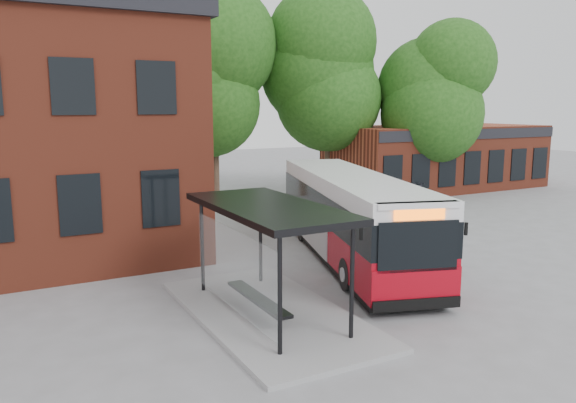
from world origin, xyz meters
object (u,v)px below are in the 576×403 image
bicycle_3 (400,196)px  bicycle_5 (417,192)px  bicycle_0 (370,197)px  bicycle_1 (379,197)px  bicycle_2 (409,198)px  bus_shelter (268,260)px  bicycle_4 (408,197)px  city_bus (350,217)px

bicycle_3 → bicycle_5: (1.59, 0.45, 0.05)m
bicycle_3 → bicycle_5: 1.65m
bicycle_0 → bicycle_1: 0.55m
bicycle_1 → bicycle_2: bicycle_1 is taller
bus_shelter → bicycle_5: 19.09m
bus_shelter → bicycle_3: size_ratio=4.55×
bus_shelter → bicycle_4: bus_shelter is taller
bus_shelter → bicycle_4: 17.66m
bicycle_2 → bicycle_5: 1.83m
bicycle_4 → bicycle_5: bicycle_5 is taller
bicycle_5 → bicycle_0: bearing=84.2°
bus_shelter → city_bus: bearing=35.9°
bicycle_4 → bicycle_3: bearing=32.0°
bicycle_1 → city_bus: bearing=149.1°
bicycle_2 → bicycle_4: (0.23, 0.34, -0.02)m
bus_shelter → bicycle_0: (11.58, 11.43, -0.95)m
bus_shelter → bicycle_1: (11.79, 10.93, -0.90)m
bicycle_3 → bus_shelter: bearing=118.8°
bicycle_2 → bicycle_4: 0.41m
bicycle_2 → bicycle_1: bearing=102.0°
bicycle_1 → bicycle_4: size_ratio=1.19×
city_bus → bicycle_4: city_bus is taller
bicycle_3 → bicycle_4: 0.45m
city_bus → bicycle_2: bearing=56.8°
bicycle_0 → bicycle_1: bearing=-177.2°
bicycle_2 → bicycle_3: 0.64m
bicycle_2 → bicycle_0: bearing=89.7°
city_bus → bicycle_4: size_ratio=7.46×
bicycle_0 → bicycle_5: size_ratio=1.10×
bicycle_2 → bicycle_5: (1.47, 1.08, 0.09)m
bus_shelter → bicycle_2: size_ratio=4.30×
bus_shelter → city_bus: size_ratio=0.61×
bicycle_0 → bicycle_3: bicycle_0 is taller
city_bus → bicycle_5: city_bus is taller
bicycle_1 → bicycle_4: 2.01m
bus_shelter → bicycle_0: bus_shelter is taller
bus_shelter → bicycle_2: bus_shelter is taller
bicycle_0 → bicycle_3: 1.89m
bus_shelter → bicycle_3: bearing=39.9°
bicycle_1 → bicycle_3: bicycle_1 is taller
bicycle_0 → bicycle_3: bearing=-115.8°
bicycle_2 → bicycle_4: size_ratio=1.05×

